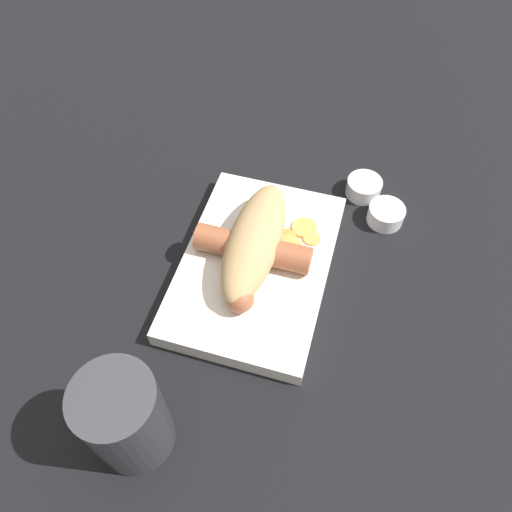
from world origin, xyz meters
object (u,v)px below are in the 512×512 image
(food_tray, at_px, (256,266))
(drink_glass, at_px, (125,418))
(bread_roll, at_px, (255,241))
(condiment_cup_near, at_px, (386,215))
(sausage, at_px, (253,248))
(condiment_cup_far, at_px, (364,188))

(food_tray, xyz_separation_m, drink_glass, (0.23, -0.06, 0.05))
(bread_roll, bearing_deg, condiment_cup_near, 128.14)
(bread_roll, bearing_deg, food_tray, 24.41)
(sausage, bearing_deg, drink_glass, -13.17)
(condiment_cup_far, xyz_separation_m, drink_glass, (0.41, -0.17, 0.05))
(sausage, distance_m, condiment_cup_near, 0.20)
(bread_roll, xyz_separation_m, sausage, (0.01, -0.00, -0.01))
(condiment_cup_far, bearing_deg, condiment_cup_near, 41.72)
(sausage, relative_size, drink_glass, 1.46)
(sausage, height_order, drink_glass, drink_glass)
(sausage, bearing_deg, food_tray, 46.74)
(food_tray, height_order, bread_roll, bread_roll)
(drink_glass, bearing_deg, condiment_cup_far, 157.14)
(food_tray, bearing_deg, sausage, -133.26)
(condiment_cup_far, bearing_deg, food_tray, -32.53)
(food_tray, distance_m, sausage, 0.03)
(condiment_cup_far, distance_m, drink_glass, 0.44)
(bread_roll, distance_m, condiment_cup_near, 0.20)
(sausage, xyz_separation_m, condiment_cup_far, (-0.17, 0.12, -0.03))
(food_tray, relative_size, drink_glass, 2.18)
(bread_roll, distance_m, condiment_cup_far, 0.20)
(sausage, bearing_deg, bread_roll, 178.46)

